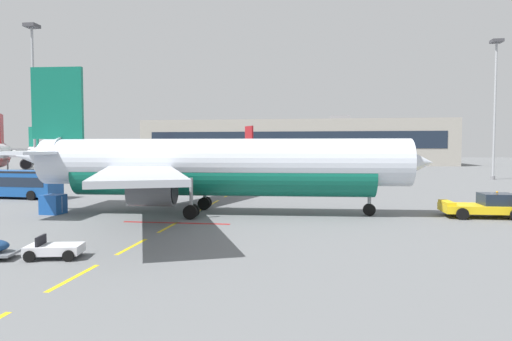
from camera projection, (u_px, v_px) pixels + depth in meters
name	position (u px, v px, depth m)	size (l,w,h in m)	color
ground	(431.00, 199.00, 47.15)	(400.00, 400.00, 0.00)	slate
apron_paint_markings	(221.00, 199.00, 47.16)	(8.00, 94.23, 0.01)	yellow
airliner_foreground	(215.00, 166.00, 36.62)	(34.79, 34.58, 12.20)	silver
pushback_tug	(485.00, 206.00, 34.94)	(6.04, 3.26, 2.08)	yellow
airliner_mid_left	(63.00, 154.00, 116.59)	(30.66, 29.38, 11.06)	white
airliner_far_center	(230.00, 160.00, 89.32)	(23.29, 24.78, 9.26)	white
apron_shuttle_bus	(6.00, 182.00, 48.24)	(12.15, 3.49, 3.00)	#194C99
uld_cargo_container	(53.00, 204.00, 36.79)	(1.68, 1.64, 1.60)	#194C9E
apron_light_mast_near	(33.00, 85.00, 65.93)	(1.80, 1.80, 23.57)	slate
apron_light_mast_far	(495.00, 92.00, 74.86)	(1.80, 1.80, 23.44)	slate
terminal_satellite	(295.00, 143.00, 145.56)	(95.26, 26.64, 15.46)	#9E998E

